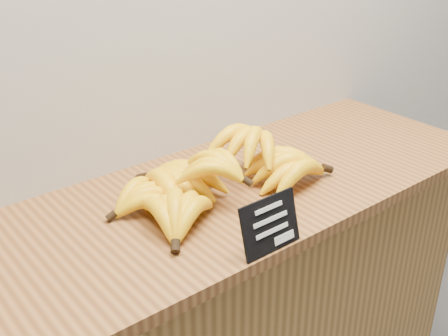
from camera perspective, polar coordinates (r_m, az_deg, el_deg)
counter_top at (r=1.33m, az=-1.35°, el=-3.31°), size 1.58×0.54×0.03m
chalkboard_sign at (r=1.11m, az=4.73°, el=-5.76°), size 0.14×0.04×0.11m
banana_pile at (r=1.30m, az=-1.11°, el=-1.00°), size 0.56×0.37×0.12m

